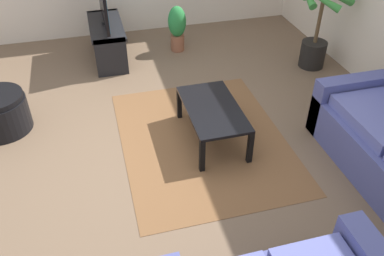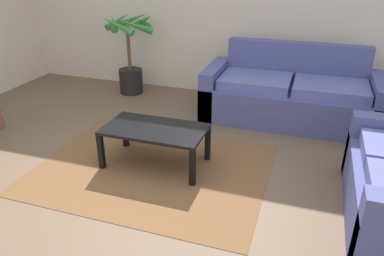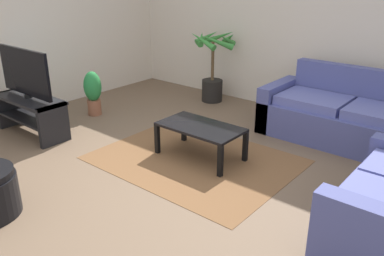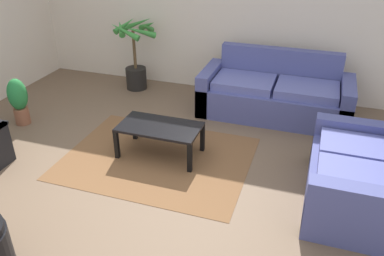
% 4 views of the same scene
% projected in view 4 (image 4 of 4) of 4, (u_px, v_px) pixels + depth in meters
% --- Properties ---
extents(ground_plane, '(6.60, 6.60, 0.00)m').
position_uv_depth(ground_plane, '(130.00, 188.00, 4.27)').
color(ground_plane, brown).
extents(wall_back, '(6.00, 0.06, 2.70)m').
position_uv_depth(wall_back, '(211.00, 6.00, 6.13)').
color(wall_back, beige).
rests_on(wall_back, ground).
extents(couch_main, '(2.11, 0.90, 0.90)m').
position_uv_depth(couch_main, '(275.00, 95.00, 5.70)').
color(couch_main, '#4C518C').
rests_on(couch_main, ground).
extents(couch_loveseat, '(0.90, 1.44, 0.90)m').
position_uv_depth(couch_loveseat, '(359.00, 178.00, 3.92)').
color(couch_loveseat, '#4C518C').
rests_on(couch_loveseat, ground).
extents(coffee_table, '(0.97, 0.54, 0.39)m').
position_uv_depth(coffee_table, '(160.00, 130.00, 4.71)').
color(coffee_table, black).
rests_on(coffee_table, ground).
extents(area_rug, '(2.20, 1.70, 0.01)m').
position_uv_depth(area_rug, '(158.00, 158.00, 4.79)').
color(area_rug, brown).
rests_on(area_rug, ground).
extents(potted_palm, '(0.74, 0.82, 1.18)m').
position_uv_depth(potted_palm, '(136.00, 56.00, 6.45)').
color(potted_palm, black).
rests_on(potted_palm, ground).
extents(potted_plant_small, '(0.26, 0.26, 0.67)m').
position_uv_depth(potted_plant_small, '(18.00, 100.00, 5.41)').
color(potted_plant_small, brown).
rests_on(potted_plant_small, ground).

